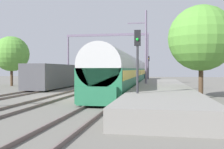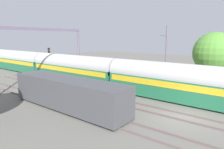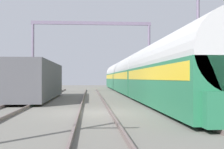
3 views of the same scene
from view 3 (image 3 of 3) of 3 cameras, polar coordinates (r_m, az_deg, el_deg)
ground at (r=15.30m, az=-3.17°, el=-6.86°), size 120.00×120.00×0.00m
track_far_west at (r=15.83m, az=-19.19°, el=-6.33°), size 1.52×60.00×0.16m
track_west at (r=15.29m, az=-3.17°, el=-6.57°), size 1.52×60.00×0.16m
track_east at (r=15.96m, az=12.70°, el=-6.30°), size 1.52×60.00×0.16m
passenger_train at (r=33.98m, az=3.66°, el=-0.13°), size 2.93×49.20×3.82m
freight_car at (r=24.93m, az=-13.55°, el=-1.07°), size 2.80×13.00×2.70m
person_crossing at (r=36.73m, az=5.64°, el=-1.64°), size 0.44×0.32×1.73m
railway_signal_far at (r=42.88m, az=4.63°, el=1.16°), size 0.36×0.30×4.69m
catenary_gantry at (r=34.75m, az=-3.68°, el=5.98°), size 13.08×0.28×7.86m
catenary_pole_east_mid at (r=21.18m, az=15.15°, el=6.13°), size 1.90×0.20×8.00m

